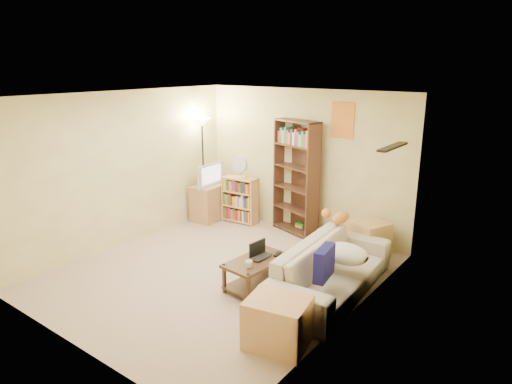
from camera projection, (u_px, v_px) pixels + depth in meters
room at (217, 162)px, 6.12m from camera, size 4.50×4.54×2.52m
sofa at (331, 269)px, 5.92m from camera, size 2.36×1.19×0.65m
navy_pillow at (324, 263)px, 5.39m from camera, size 0.20×0.45×0.39m
cream_blanket at (346, 254)px, 5.81m from camera, size 0.60×0.43×0.26m
tabby_cat at (338, 217)px, 6.65m from camera, size 0.52×0.21×0.18m
coffee_table at (257, 270)px, 6.06m from camera, size 0.58×0.95×0.40m
laptop at (265, 258)px, 6.04m from camera, size 0.33×0.22×0.03m
laptop_screen at (257, 248)px, 6.09m from camera, size 0.04×0.30×0.20m
mug at (249, 264)px, 5.77m from camera, size 0.16×0.16×0.09m
tv_remote at (277, 254)px, 6.16m from camera, size 0.08×0.17×0.02m
tv_stand at (209, 202)px, 8.71m from camera, size 0.50×0.66×0.68m
television at (208, 174)px, 8.56m from camera, size 0.75×0.20×0.43m
tall_bookshelf at (296, 175)px, 7.86m from camera, size 0.94×0.55×1.99m
short_bookshelf at (240, 200)px, 8.54m from camera, size 0.69×0.33×0.87m
desk_fan at (240, 166)px, 8.30m from camera, size 0.31×0.17×0.43m
floor_lamp at (202, 139)px, 8.43m from camera, size 0.33×0.33×1.94m
side_table at (369, 239)px, 7.05m from camera, size 0.65×0.65×0.56m
end_cabinet at (278, 322)px, 4.81m from camera, size 0.73×0.65×0.53m
book_stacks at (317, 234)px, 7.75m from camera, size 1.02×0.52×0.24m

